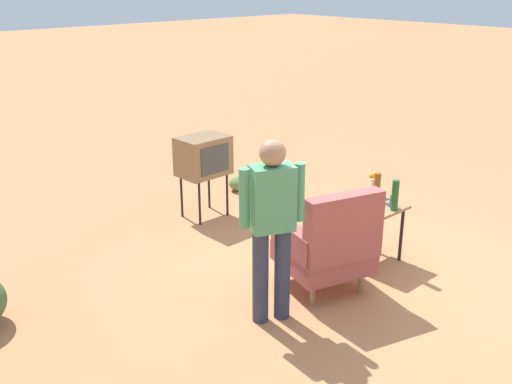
% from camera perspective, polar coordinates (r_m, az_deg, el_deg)
% --- Properties ---
extents(ground_plane, '(60.00, 60.00, 0.00)m').
position_cam_1_polar(ground_plane, '(6.14, 8.35, -8.08)').
color(ground_plane, '#C17A4C').
extents(armchair, '(0.95, 0.96, 1.06)m').
position_cam_1_polar(armchair, '(5.66, 7.02, -4.91)').
color(armchair, '#937047').
rests_on(armchair, ground).
extents(side_table, '(0.56, 0.56, 0.63)m').
position_cam_1_polar(side_table, '(6.34, 11.06, -2.00)').
color(side_table, black).
rests_on(side_table, ground).
extents(tv_on_stand, '(0.61, 0.46, 1.03)m').
position_cam_1_polar(tv_on_stand, '(7.33, -5.05, 3.40)').
color(tv_on_stand, black).
rests_on(tv_on_stand, ground).
extents(person_standing, '(0.53, 0.35, 1.64)m').
position_cam_1_polar(person_standing, '(4.99, 1.53, -2.77)').
color(person_standing, '#2D3347').
rests_on(person_standing, ground).
extents(bottle_wine_green, '(0.07, 0.07, 0.32)m').
position_cam_1_polar(bottle_wine_green, '(6.15, 13.13, -0.31)').
color(bottle_wine_green, '#1E5623').
rests_on(bottle_wine_green, side_table).
extents(bottle_tall_amber, '(0.07, 0.07, 0.30)m').
position_cam_1_polar(bottle_tall_amber, '(6.39, 11.48, 0.50)').
color(bottle_tall_amber, brown).
rests_on(bottle_tall_amber, side_table).
extents(soda_can_red, '(0.07, 0.07, 0.12)m').
position_cam_1_polar(soda_can_red, '(6.30, 9.53, -0.54)').
color(soda_can_red, red).
rests_on(soda_can_red, side_table).
extents(soda_can_blue, '(0.07, 0.07, 0.12)m').
position_cam_1_polar(soda_can_blue, '(6.27, 12.93, -0.88)').
color(soda_can_blue, blue).
rests_on(soda_can_blue, side_table).
extents(flower_vase, '(0.15, 0.09, 0.27)m').
position_cam_1_polar(flower_vase, '(6.53, 11.26, 0.90)').
color(flower_vase, silver).
rests_on(flower_vase, side_table).
extents(shrub_near, '(0.27, 0.27, 0.21)m').
position_cam_1_polar(shrub_near, '(8.41, -1.69, 0.82)').
color(shrub_near, olive).
rests_on(shrub_near, ground).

